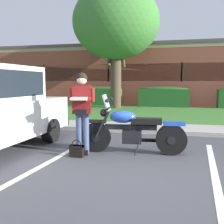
% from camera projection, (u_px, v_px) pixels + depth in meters
% --- Properties ---
extents(ground_plane, '(140.00, 140.00, 0.00)m').
position_uv_depth(ground_plane, '(144.00, 173.00, 4.49)').
color(ground_plane, '#424247').
extents(curb_strip, '(60.00, 0.20, 0.12)m').
position_uv_depth(curb_strip, '(159.00, 132.00, 7.87)').
color(curb_strip, '#ADA89E').
rests_on(curb_strip, ground).
extents(concrete_walk, '(60.00, 1.50, 0.08)m').
position_uv_depth(concrete_walk, '(161.00, 128.00, 8.69)').
color(concrete_walk, '#ADA89E').
rests_on(concrete_walk, ground).
extents(grass_lawn, '(60.00, 7.02, 0.06)m').
position_uv_depth(grass_lawn, '(167.00, 113.00, 12.79)').
color(grass_lawn, '#3D752D').
rests_on(grass_lawn, ground).
extents(stall_stripe_0, '(0.37, 4.40, 0.01)m').
position_uv_depth(stall_stripe_0, '(49.00, 162.00, 5.13)').
color(stall_stripe_0, silver).
rests_on(stall_stripe_0, ground).
extents(stall_stripe_1, '(0.37, 4.40, 0.01)m').
position_uv_depth(stall_stripe_1, '(215.00, 175.00, 4.41)').
color(stall_stripe_1, silver).
rests_on(stall_stripe_1, ground).
extents(motorcycle, '(2.24, 0.82, 1.26)m').
position_uv_depth(motorcycle, '(137.00, 131.00, 5.70)').
color(motorcycle, black).
rests_on(motorcycle, ground).
extents(rider_person, '(0.53, 0.63, 1.70)m').
position_uv_depth(rider_person, '(82.00, 107.00, 5.57)').
color(rider_person, black).
rests_on(rider_person, ground).
extents(handbag, '(0.28, 0.13, 0.36)m').
position_uv_depth(handbag, '(77.00, 150.00, 5.45)').
color(handbag, black).
rests_on(handbag, ground).
extents(shade_tree, '(4.78, 4.78, 6.83)m').
position_uv_depth(shade_tree, '(116.00, 23.00, 14.84)').
color(shade_tree, '#4C3D2D').
rests_on(shade_tree, ground).
extents(hedge_left, '(3.21, 0.90, 1.24)m').
position_uv_depth(hedge_left, '(96.00, 96.00, 17.11)').
color(hedge_left, '#235623').
rests_on(hedge_left, ground).
extents(hedge_center_left, '(2.96, 0.90, 1.24)m').
position_uv_depth(hedge_center_left, '(164.00, 97.00, 16.08)').
color(hedge_center_left, '#235623').
rests_on(hedge_center_left, ground).
extents(brick_building, '(27.81, 9.75, 4.07)m').
position_uv_depth(brick_building, '(181.00, 75.00, 21.22)').
color(brick_building, brown).
rests_on(brick_building, ground).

